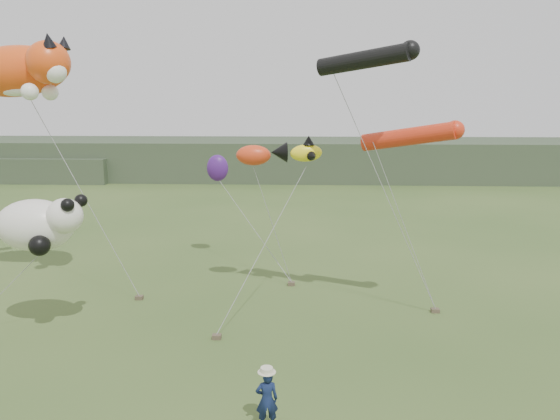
{
  "coord_description": "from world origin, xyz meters",
  "views": [
    {
      "loc": [
        2.05,
        -14.0,
        7.95
      ],
      "look_at": [
        1.29,
        3.0,
        4.59
      ],
      "focal_mm": 35.0,
      "sensor_mm": 36.0,
      "label": 1
    }
  ],
  "objects": [
    {
      "name": "panda_kite",
      "position": [
        -6.83,
        3.51,
        3.92
      ],
      "size": [
        3.12,
        2.02,
        1.94
      ],
      "color": "white",
      "rests_on": "ground"
    },
    {
      "name": "ground",
      "position": [
        0.0,
        0.0,
        0.0
      ],
      "size": [
        120.0,
        120.0,
        0.0
      ],
      "primitive_type": "plane",
      "color": "#385123",
      "rests_on": "ground"
    },
    {
      "name": "tube_kites",
      "position": [
        5.18,
        5.36,
        8.03
      ],
      "size": [
        5.16,
        2.89,
        3.77
      ],
      "color": "black",
      "rests_on": "ground"
    },
    {
      "name": "misc_kites",
      "position": [
        -1.17,
        10.39,
        5.29
      ],
      "size": [
        3.5,
        5.73,
        2.18
      ],
      "color": "red",
      "rests_on": "ground"
    },
    {
      "name": "headland",
      "position": [
        -3.11,
        44.69,
        1.92
      ],
      "size": [
        90.0,
        13.0,
        4.0
      ],
      "color": "#2D3D28",
      "rests_on": "ground"
    },
    {
      "name": "sandbag_anchors",
      "position": [
        -1.33,
        5.79,
        0.08
      ],
      "size": [
        17.2,
        5.92,
        0.16
      ],
      "color": "brown",
      "rests_on": "ground"
    },
    {
      "name": "fish_kite",
      "position": [
        1.73,
        7.15,
        6.06
      ],
      "size": [
        2.1,
        1.4,
        1.07
      ],
      "color": "yellow",
      "rests_on": "ground"
    },
    {
      "name": "cat_kite",
      "position": [
        -9.09,
        7.62,
        9.19
      ],
      "size": [
        5.85,
        3.12,
        2.52
      ],
      "color": "#EE4C13",
      "rests_on": "ground"
    },
    {
      "name": "festival_attendant",
      "position": [
        1.18,
        -1.77,
        0.77
      ],
      "size": [
        0.61,
        0.46,
        1.53
      ],
      "primitive_type": "imported",
      "rotation": [
        0.0,
        0.0,
        3.31
      ],
      "color": "#111D41",
      "rests_on": "ground"
    }
  ]
}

